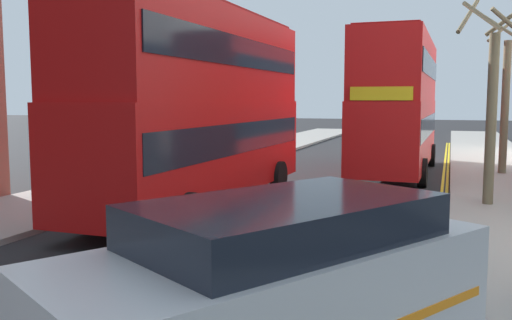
{
  "coord_description": "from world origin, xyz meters",
  "views": [
    {
      "loc": [
        4.44,
        -0.31,
        3.1
      ],
      "look_at": [
        0.5,
        11.0,
        1.8
      ],
      "focal_mm": 39.24,
      "sensor_mm": 36.0,
      "label": 1
    }
  ],
  "objects_px": {
    "keep_left_bollard": "(43,313)",
    "taxi_minivan": "(268,307)",
    "double_decker_bus_away": "(201,102)",
    "double_decker_bus_oncoming": "(398,101)"
  },
  "relations": [
    {
      "from": "double_decker_bus_oncoming",
      "to": "taxi_minivan",
      "type": "xyz_separation_m",
      "value": [
        0.45,
        -18.79,
        -1.96
      ]
    },
    {
      "from": "double_decker_bus_oncoming",
      "to": "taxi_minivan",
      "type": "height_order",
      "value": "double_decker_bus_oncoming"
    },
    {
      "from": "double_decker_bus_away",
      "to": "keep_left_bollard",
      "type": "bearing_deg",
      "value": -76.43
    },
    {
      "from": "keep_left_bollard",
      "to": "taxi_minivan",
      "type": "relative_size",
      "value": 0.22
    },
    {
      "from": "double_decker_bus_oncoming",
      "to": "keep_left_bollard",
      "type": "bearing_deg",
      "value": -97.2
    },
    {
      "from": "keep_left_bollard",
      "to": "taxi_minivan",
      "type": "xyz_separation_m",
      "value": [
        2.81,
        -0.1,
        0.46
      ]
    },
    {
      "from": "keep_left_bollard",
      "to": "double_decker_bus_oncoming",
      "type": "relative_size",
      "value": 0.1
    },
    {
      "from": "double_decker_bus_away",
      "to": "double_decker_bus_oncoming",
      "type": "relative_size",
      "value": 1.0
    },
    {
      "from": "keep_left_bollard",
      "to": "double_decker_bus_oncoming",
      "type": "distance_m",
      "value": 18.99
    },
    {
      "from": "keep_left_bollard",
      "to": "double_decker_bus_oncoming",
      "type": "bearing_deg",
      "value": 82.8
    }
  ]
}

